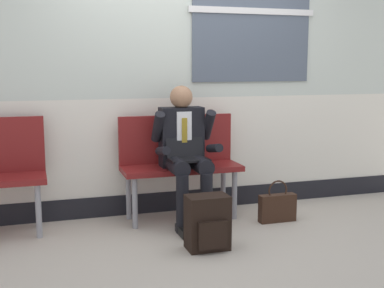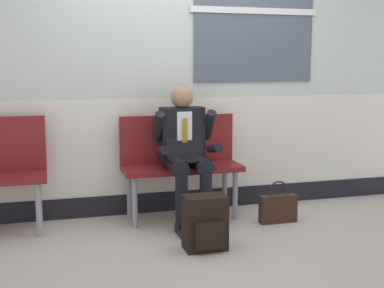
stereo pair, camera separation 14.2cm
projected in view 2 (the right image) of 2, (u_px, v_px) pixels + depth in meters
The scene contains 6 objects.
ground_plane at pixel (198, 226), 4.66m from camera, with size 18.00×18.00×0.00m, color #B2A899.
station_wall at pixel (182, 67), 5.01m from camera, with size 5.15×0.16×2.87m.
bench_with_person at pixel (180, 158), 4.85m from camera, with size 1.12×0.42×0.98m.
person_seated at pixel (186, 150), 4.64m from camera, with size 0.57×0.70×1.27m.
backpack at pixel (205, 223), 4.03m from camera, with size 0.33×0.25×0.44m.
handbag at pixel (278, 208), 4.74m from camera, with size 0.35×0.10×0.40m.
Camera 2 is at (-1.27, -4.31, 1.46)m, focal length 47.77 mm.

